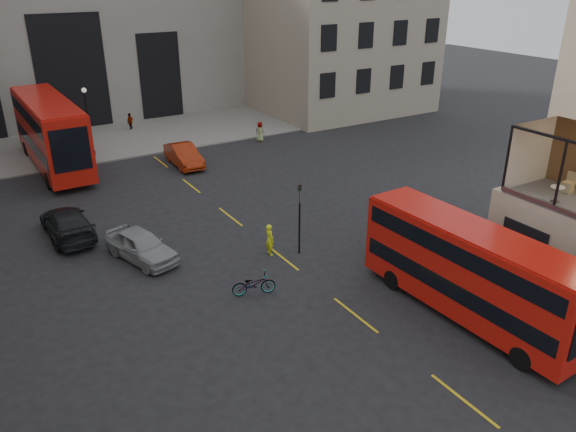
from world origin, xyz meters
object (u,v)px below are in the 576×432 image
car_a (141,246)px  street_lamp_b (89,127)px  bus_near (470,268)px  traffic_light_near (300,210)px  car_c (67,223)px  pedestrian_b (50,147)px  cafe_chair_d (568,186)px  pedestrian_c (130,122)px  bus_far (50,130)px  cafe_table_far (557,192)px  bicycle (254,284)px  pedestrian_d (260,132)px  car_b (184,155)px  cyclist (270,239)px

car_a → street_lamp_b: bearing=66.8°
bus_near → traffic_light_near: bearing=109.4°
car_c → pedestrian_b: bearing=-97.7°
bus_near → cafe_chair_d: 5.88m
pedestrian_c → cafe_chair_d: bearing=63.4°
car_a → pedestrian_c: pedestrian_c is taller
bus_far → cafe_table_far: bearing=-63.8°
bus_near → car_c: (-12.62, 16.60, -1.48)m
bus_far → cafe_table_far: size_ratio=18.61×
bicycle → pedestrian_c: (3.68, 30.28, 0.27)m
bus_far → car_c: size_ratio=2.37×
car_a → bus_far: bearing=76.2°
traffic_light_near → bus_far: (-7.96, 20.79, 0.41)m
bus_far → pedestrian_b: 3.33m
car_a → car_c: (-2.60, 4.68, 0.01)m
car_c → cafe_chair_d: size_ratio=6.10×
bus_far → pedestrian_c: size_ratio=8.01×
bicycle → pedestrian_b: bearing=26.8°
pedestrian_d → bus_far: bearing=40.6°
bus_far → cafe_table_far: (14.70, -29.84, 2.22)m
pedestrian_b → pedestrian_d: bearing=-75.9°
pedestrian_b → cafe_table_far: size_ratio=2.42×
pedestrian_c → cafe_table_far: (6.93, -37.05, 4.26)m
bus_far → cafe_chair_d: cafe_chair_d is taller
street_lamp_b → bicycle: (1.13, -24.28, -1.88)m
street_lamp_b → cafe_chair_d: size_ratio=6.08×
car_a → bicycle: bearing=-77.9°
bus_near → cafe_table_far: cafe_table_far is taller
cafe_table_far → car_b: bearing=104.3°
car_c → bus_far: bearing=-98.7°
car_b → pedestrian_b: (-8.11, 7.12, 0.05)m
car_b → pedestrian_c: pedestrian_c is taller
bus_near → bicycle: bearing=138.3°
traffic_light_near → car_b: (0.26, 16.33, -1.65)m
cyclist → cafe_table_far: cafe_table_far is taller
bicycle → pedestrian_d: pedestrian_d is taller
pedestrian_d → bus_near: bearing=126.6°
bus_far → bicycle: (4.09, -23.07, -2.32)m
car_c → cafe_chair_d: 24.92m
car_a → cafe_table_far: (13.83, -12.64, 4.29)m
bicycle → pedestrian_b: size_ratio=1.19×
car_a → pedestrian_c: size_ratio=2.84×
bus_near → car_a: (-10.02, 11.92, -1.49)m
bicycle → pedestrian_b: 26.04m
car_a → traffic_light_near: bearing=-43.5°
car_b → street_lamp_b: bearing=135.1°
cyclist → pedestrian_b: size_ratio=1.01×
bus_far → car_a: bearing=-87.1°
bicycle → street_lamp_b: bearing=20.7°
car_a → cyclist: (5.75, -2.87, 0.07)m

